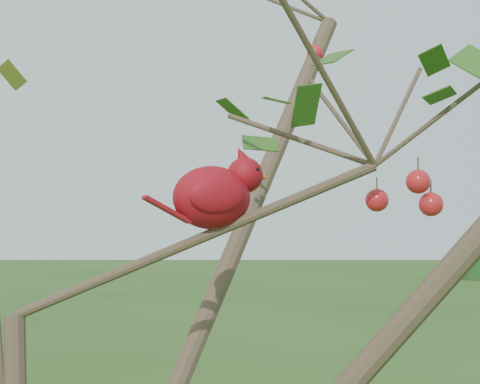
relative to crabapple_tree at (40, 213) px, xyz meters
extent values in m
sphere|color=red|center=(0.62, 0.08, 0.02)|extent=(0.04, 0.04, 0.04)
sphere|color=red|center=(0.59, 0.07, 0.05)|extent=(0.04, 0.04, 0.04)
sphere|color=red|center=(0.48, 0.62, 0.39)|extent=(0.04, 0.04, 0.04)
sphere|color=red|center=(0.54, 0.14, 0.02)|extent=(0.04, 0.04, 0.04)
ellipsoid|color=#9F0D18|center=(0.26, 0.10, 0.03)|extent=(0.16, 0.14, 0.11)
sphere|color=#9F0D18|center=(0.31, 0.12, 0.07)|extent=(0.08, 0.08, 0.06)
cone|color=#9F0D18|center=(0.31, 0.12, 0.10)|extent=(0.05, 0.05, 0.05)
cone|color=#D85914|center=(0.34, 0.13, 0.06)|extent=(0.03, 0.03, 0.02)
ellipsoid|color=black|center=(0.33, 0.12, 0.06)|extent=(0.03, 0.04, 0.03)
cube|color=#9F0D18|center=(0.19, 0.07, 0.01)|extent=(0.08, 0.06, 0.05)
ellipsoid|color=#9F0D18|center=(0.24, 0.13, 0.03)|extent=(0.10, 0.06, 0.06)
ellipsoid|color=#9F0D18|center=(0.27, 0.06, 0.03)|extent=(0.10, 0.06, 0.06)
camera|label=1|loc=(0.31, -1.12, -0.01)|focal=55.00mm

